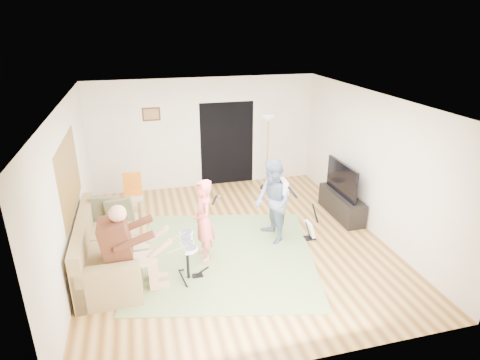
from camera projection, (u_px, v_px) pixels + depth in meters
name	position (u px, v px, depth m)	size (l,w,h in m)	color
floor	(235.00, 242.00, 7.62)	(6.00, 6.00, 0.00)	brown
walls	(234.00, 176.00, 7.12)	(5.50, 6.00, 2.70)	silver
ceiling	(234.00, 100.00, 6.62)	(6.00, 6.00, 0.00)	white
window_blinds	(69.00, 176.00, 6.58)	(2.05, 2.05, 0.00)	olive
doorway	(227.00, 144.00, 10.05)	(2.10, 2.10, 0.00)	black
picture_frame	(151.00, 114.00, 9.31)	(0.42, 0.03, 0.32)	#3F2314
area_rug	(224.00, 255.00, 7.18)	(3.11, 3.19, 0.02)	#6B824F
sofa	(105.00, 252.00, 6.72)	(0.96, 2.33, 0.94)	#987C4C
drummer	(131.00, 256.00, 6.14)	(0.93, 0.52, 1.43)	#502616
drum_kit	(188.00, 261.00, 6.43)	(0.40, 0.72, 0.74)	black
singer	(204.00, 221.00, 6.85)	(0.54, 0.35, 1.48)	#FF716E
microphone	(215.00, 200.00, 6.76)	(0.06, 0.06, 0.24)	black
guitarist	(273.00, 202.00, 7.43)	(0.78, 0.61, 1.60)	slate
guitar_held	(284.00, 186.00, 7.37)	(0.12, 0.60, 0.26)	silver
guitar_spare	(310.00, 229.00, 7.67)	(0.27, 0.24, 0.74)	black
torchiere_lamp	(268.00, 140.00, 9.64)	(0.33, 0.33, 1.83)	black
dining_chair	(134.00, 202.00, 8.54)	(0.42, 0.43, 0.94)	tan
tv_cabinet	(341.00, 205.00, 8.60)	(0.40, 1.40, 0.50)	black
television	(342.00, 179.00, 8.37)	(0.06, 1.20, 0.69)	black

